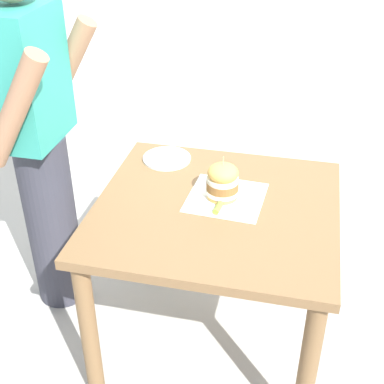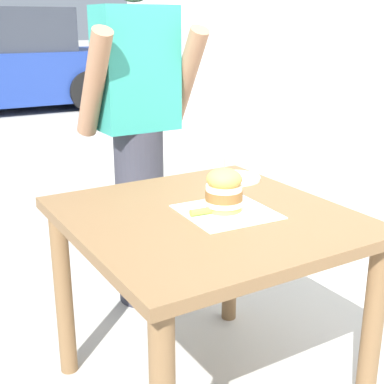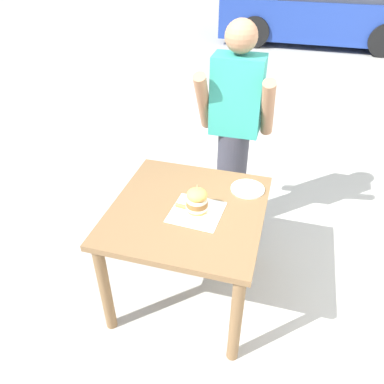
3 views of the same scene
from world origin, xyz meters
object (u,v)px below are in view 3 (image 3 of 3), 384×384
(pickle_spear, at_px, (183,206))
(side_plate_with_forks, at_px, (248,189))
(sandwich, at_px, (197,200))
(diner_across_table, at_px, (234,133))
(parked_car_near_curb, at_px, (323,8))
(patio_table, at_px, (188,223))

(pickle_spear, relative_size, side_plate_with_forks, 0.44)
(sandwich, xyz_separation_m, diner_across_table, (0.07, 0.83, 0.05))
(diner_across_table, relative_size, parked_car_near_curb, 0.40)
(pickle_spear, relative_size, diner_across_table, 0.06)
(pickle_spear, height_order, side_plate_with_forks, pickle_spear)
(sandwich, bearing_deg, diner_across_table, 85.34)
(sandwich, bearing_deg, patio_table, 168.97)
(pickle_spear, bearing_deg, parked_car_near_curb, 83.59)
(patio_table, relative_size, pickle_spear, 9.99)
(parked_car_near_curb, bearing_deg, side_plate_with_forks, -94.00)
(patio_table, distance_m, side_plate_with_forks, 0.46)
(sandwich, bearing_deg, parked_car_near_curb, 84.23)
(parked_car_near_curb, bearing_deg, diner_across_table, -95.91)
(patio_table, xyz_separation_m, side_plate_with_forks, (0.32, 0.29, 0.13))
(patio_table, bearing_deg, side_plate_with_forks, 42.14)
(side_plate_with_forks, bearing_deg, diner_across_table, 110.41)
(side_plate_with_forks, xyz_separation_m, diner_across_table, (-0.19, 0.52, 0.13))
(patio_table, height_order, side_plate_with_forks, side_plate_with_forks)
(patio_table, bearing_deg, parked_car_near_curb, 83.76)
(diner_across_table, xyz_separation_m, parked_car_near_curb, (0.71, 6.86, -0.16))
(pickle_spear, bearing_deg, side_plate_with_forks, 41.58)
(pickle_spear, xyz_separation_m, side_plate_with_forks, (0.35, 0.31, -0.01))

